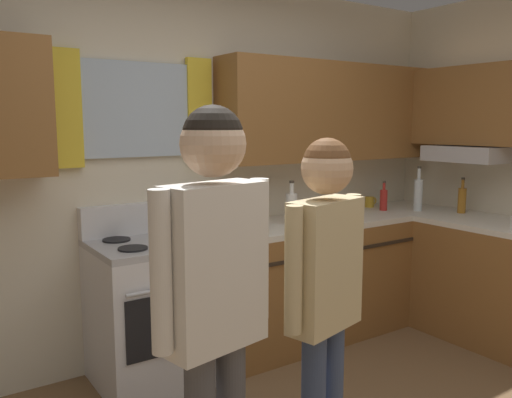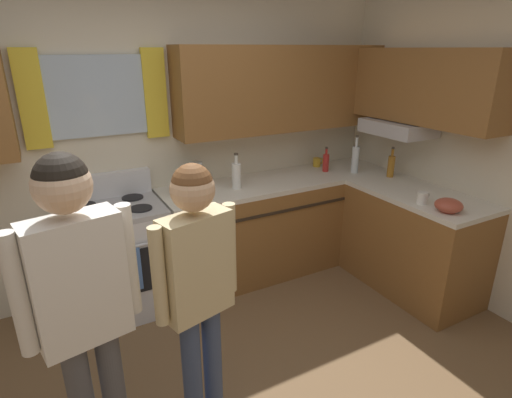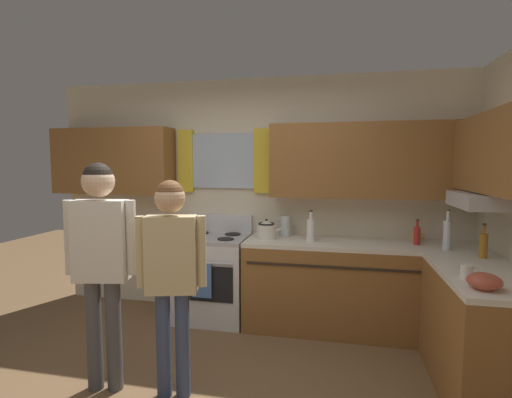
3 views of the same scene
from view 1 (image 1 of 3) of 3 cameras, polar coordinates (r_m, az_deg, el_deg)
The scene contains 12 objects.
back_wall_unit at distance 3.65m, azimuth -7.31°, elevation 5.75°, with size 4.60×0.42×2.60m.
kitchen_counter_run at distance 4.23m, azimuth 14.26°, elevation -8.11°, with size 2.26×1.79×0.90m.
stove_oven at distance 3.44m, azimuth -10.83°, elevation -11.50°, with size 0.74×0.67×1.10m.
bottle_sauce_red at distance 4.50m, azimuth 13.58°, elevation -0.03°, with size 0.06×0.06×0.25m.
bottle_milk_white at distance 3.78m, azimuth 3.85°, elevation -0.94°, with size 0.08×0.08×0.31m.
bottle_oil_amber at distance 4.56m, azimuth 21.30°, elevation -0.05°, with size 0.06×0.06×0.29m.
bottle_tall_clear at distance 4.55m, azimuth 17.07°, elevation 0.54°, with size 0.07×0.07×0.37m.
mug_mustard_yellow at distance 4.66m, azimuth 12.17°, elevation -0.30°, with size 0.12×0.08×0.09m.
stovetop_kettle at distance 3.56m, azimuth -2.33°, elevation -1.90°, with size 0.27×0.20×0.21m.
water_pitcher at distance 3.79m, azimuth -1.64°, elevation -1.02°, with size 0.19×0.11×0.22m.
adult_left at distance 1.89m, azimuth -4.49°, elevation -9.09°, with size 0.51×0.23×1.68m.
adult_in_plaid at distance 2.23m, azimuth 7.42°, elevation -8.46°, with size 0.47×0.23×1.56m.
Camera 1 is at (-1.60, -1.45, 1.62)m, focal length 37.14 mm.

